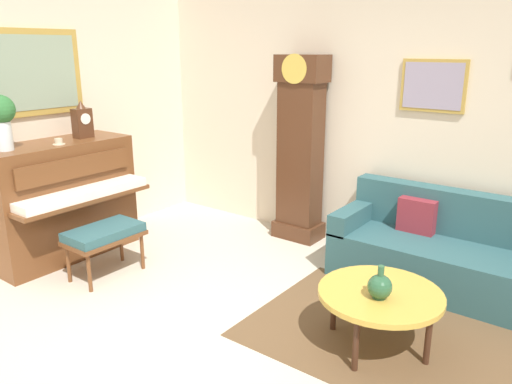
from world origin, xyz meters
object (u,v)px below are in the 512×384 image
(flower_vase, at_px, (1,116))
(teacup, at_px, (59,142))
(couch, at_px, (443,253))
(piano_bench, at_px, (104,235))
(mantel_clock, at_px, (82,121))
(coffee_table, at_px, (380,295))
(grandfather_clock, at_px, (300,154))
(piano, at_px, (62,199))
(green_jug, at_px, (380,286))

(flower_vase, distance_m, teacup, 0.55)
(couch, xyz_separation_m, teacup, (-3.20, -1.71, 0.90))
(couch, distance_m, teacup, 3.74)
(piano_bench, bearing_deg, flower_vase, -149.61)
(teacup, bearing_deg, mantel_clock, 110.43)
(couch, relative_size, coffee_table, 2.16)
(mantel_clock, bearing_deg, coffee_table, 1.25)
(teacup, bearing_deg, flower_vase, -107.19)
(piano_bench, height_order, coffee_table, piano_bench)
(grandfather_clock, bearing_deg, teacup, -128.43)
(coffee_table, distance_m, teacup, 3.28)
(mantel_clock, bearing_deg, piano, -90.35)
(flower_vase, relative_size, teacup, 5.00)
(teacup, bearing_deg, piano, 162.61)
(piano, height_order, grandfather_clock, grandfather_clock)
(flower_vase, height_order, teacup, flower_vase)
(piano_bench, relative_size, teacup, 6.03)
(coffee_table, height_order, teacup, teacup)
(couch, bearing_deg, piano_bench, -146.49)
(coffee_table, relative_size, mantel_clock, 2.32)
(coffee_table, bearing_deg, grandfather_clock, 137.45)
(coffee_table, bearing_deg, green_jug, -73.09)
(couch, bearing_deg, green_jug, -91.23)
(green_jug, bearing_deg, teacup, -173.74)
(flower_vase, relative_size, green_jug, 2.42)
(mantel_clock, relative_size, green_jug, 1.58)
(piano, height_order, teacup, teacup)
(piano, relative_size, coffee_table, 1.64)
(piano_bench, xyz_separation_m, flower_vase, (-0.74, -0.44, 1.10))
(flower_vase, bearing_deg, green_jug, 13.51)
(teacup, height_order, green_jug, teacup)
(coffee_table, distance_m, green_jug, 0.15)
(piano, bearing_deg, couch, 26.46)
(piano, relative_size, teacup, 12.41)
(grandfather_clock, bearing_deg, flower_vase, -125.07)
(piano_bench, distance_m, teacup, 1.01)
(mantel_clock, xyz_separation_m, green_jug, (3.31, -0.02, -0.84))
(grandfather_clock, xyz_separation_m, coffee_table, (1.62, -1.48, -0.56))
(piano, xyz_separation_m, green_jug, (3.31, 0.30, -0.08))
(green_jug, bearing_deg, piano_bench, -172.05)
(piano, xyz_separation_m, piano_bench, (0.75, -0.05, -0.20))
(mantel_clock, relative_size, teacup, 3.28)
(grandfather_clock, relative_size, coffee_table, 2.31)
(flower_vase, bearing_deg, mantel_clock, 89.97)
(piano, xyz_separation_m, teacup, (0.14, -0.04, 0.61))
(couch, height_order, flower_vase, flower_vase)
(coffee_table, xyz_separation_m, teacup, (-3.14, -0.44, 0.81))
(teacup, xyz_separation_m, green_jug, (3.17, 0.35, -0.69))
(piano, height_order, mantel_clock, mantel_clock)
(teacup, bearing_deg, piano_bench, -1.02)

